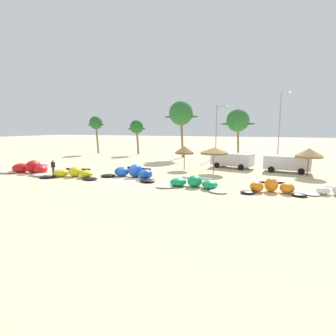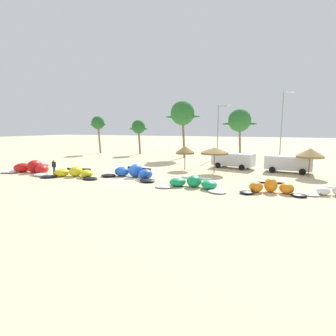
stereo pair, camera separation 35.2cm
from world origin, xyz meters
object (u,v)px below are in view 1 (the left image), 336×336
at_px(parked_van, 286,163).
at_px(parked_car_second, 231,159).
at_px(kite_left, 74,173).
at_px(beach_umbrella_near_palms, 309,153).
at_px(kite_right_of_center, 272,187).
at_px(palm_center_left, 238,121).
at_px(kite_center, 194,183).
at_px(lamppost_west_center, 280,122).
at_px(person_near_kites, 53,168).
at_px(kite_far_left, 31,168).
at_px(beach_umbrella_middle, 214,151).
at_px(palm_left_of_gap, 181,114).
at_px(beach_umbrella_near_van, 184,150).
at_px(lamppost_west, 217,128).
at_px(palm_leftmost, 96,123).
at_px(kite_left_of_center, 133,173).

height_order(parked_van, parked_car_second, same).
bearing_deg(kite_left, beach_umbrella_near_palms, 22.39).
distance_m(kite_right_of_center, palm_center_left, 24.75).
distance_m(kite_center, beach_umbrella_near_palms, 13.42).
bearing_deg(parked_car_second, lamppost_west_center, 66.11).
height_order(person_near_kites, palm_center_left, palm_center_left).
distance_m(kite_far_left, palm_center_left, 31.00).
relative_size(kite_far_left, beach_umbrella_middle, 2.23).
bearing_deg(kite_right_of_center, lamppost_west_center, 87.68).
distance_m(kite_right_of_center, palm_left_of_gap, 26.23).
height_order(beach_umbrella_near_palms, parked_van, beach_umbrella_near_palms).
height_order(kite_left, palm_center_left, palm_center_left).
height_order(beach_umbrella_near_van, lamppost_west, lamppost_west).
xyz_separation_m(beach_umbrella_near_palms, palm_center_left, (-8.91, 14.73, 3.67)).
xyz_separation_m(kite_far_left, palm_left_of_gap, (10.25, 21.09, 6.76)).
bearing_deg(palm_leftmost, parked_car_second, -20.33).
height_order(parked_van, lamppost_west, lamppost_west).
distance_m(parked_van, lamppost_west_center, 14.80).
relative_size(parked_car_second, palm_center_left, 0.67).
bearing_deg(parked_car_second, beach_umbrella_near_van, -145.99).
relative_size(kite_left_of_center, beach_umbrella_middle, 2.16).
relative_size(parked_van, lamppost_west_center, 0.48).
relative_size(kite_center, beach_umbrella_near_van, 2.24).
bearing_deg(lamppost_west, parked_car_second, -69.80).
bearing_deg(palm_left_of_gap, beach_umbrella_near_van, -69.60).
bearing_deg(palm_leftmost, beach_umbrella_near_palms, -20.36).
xyz_separation_m(beach_umbrella_near_palms, lamppost_west, (-11.98, 13.42, 2.42)).
bearing_deg(lamppost_west_center, palm_center_left, -169.28).
bearing_deg(kite_left, kite_center, -0.67).
bearing_deg(person_near_kites, kite_right_of_center, 0.95).
relative_size(kite_right_of_center, beach_umbrella_near_palms, 1.71).
height_order(beach_umbrella_middle, palm_center_left, palm_center_left).
distance_m(beach_umbrella_near_van, person_near_kites, 14.59).
distance_m(palm_leftmost, palm_center_left, 26.81).
bearing_deg(kite_left_of_center, kite_far_left, -171.14).
bearing_deg(kite_left_of_center, kite_left, -161.42).
relative_size(beach_umbrella_near_van, person_near_kites, 1.74).
distance_m(kite_right_of_center, beach_umbrella_near_palms, 9.60).
height_order(beach_umbrella_near_van, palm_leftmost, palm_leftmost).
relative_size(person_near_kites, palm_center_left, 0.20).
height_order(palm_left_of_gap, palm_center_left, palm_left_of_gap).
bearing_deg(palm_center_left, parked_car_second, -86.33).
xyz_separation_m(parked_van, lamppost_west_center, (-0.45, 14.02, 4.70)).
bearing_deg(beach_umbrella_near_van, palm_left_of_gap, 110.40).
relative_size(kite_left_of_center, beach_umbrella_near_palms, 2.31).
height_order(palm_left_of_gap, lamppost_west, palm_left_of_gap).
relative_size(palm_left_of_gap, lamppost_west_center, 0.89).
xyz_separation_m(beach_umbrella_middle, palm_left_of_gap, (-8.39, 13.54, 4.83)).
xyz_separation_m(palm_leftmost, lamppost_west_center, (33.23, 2.72, 0.00)).
bearing_deg(palm_center_left, kite_far_left, -128.93).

